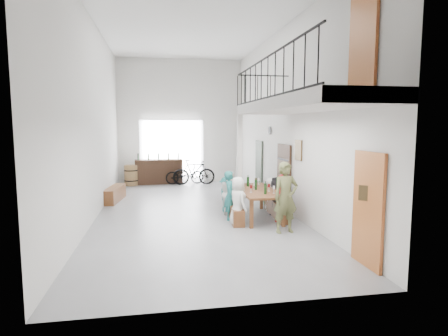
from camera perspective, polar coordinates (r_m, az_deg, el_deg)
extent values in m
plane|color=slate|center=(11.30, -4.66, -6.63)|extent=(12.00, 12.00, 0.00)
plane|color=silver|center=(16.99, -6.66, 7.08)|extent=(5.50, 0.00, 5.50)
plane|color=silver|center=(5.07, 1.51, 8.65)|extent=(5.50, 0.00, 5.50)
plane|color=silver|center=(11.10, -19.19, 7.11)|extent=(0.00, 12.00, 12.00)
plane|color=silver|center=(11.59, 8.98, 7.35)|extent=(0.00, 12.00, 12.00)
plane|color=white|center=(11.40, -4.93, 21.41)|extent=(12.00, 12.00, 0.00)
cube|color=white|center=(16.95, -7.94, 2.50)|extent=(2.80, 0.08, 2.80)
cube|color=#A85926|center=(7.27, 21.08, -5.94)|extent=(0.06, 0.95, 2.10)
cube|color=#352114|center=(11.40, 9.08, -1.46)|extent=(0.06, 1.10, 2.00)
cube|color=#333D32|center=(14.05, 5.35, 0.08)|extent=(0.06, 0.80, 2.00)
cube|color=#A85926|center=(7.61, 20.43, 17.77)|extent=(0.06, 0.90, 1.95)
cube|color=#47351C|center=(10.29, 11.28, 2.68)|extent=(0.04, 0.45, 0.55)
cylinder|color=white|center=(12.72, 7.02, 5.72)|extent=(0.04, 0.28, 0.28)
cube|color=silver|center=(8.34, 11.31, 9.39)|extent=(1.50, 5.60, 0.25)
cube|color=black|center=(8.22, 6.52, 16.40)|extent=(0.03, 5.60, 0.03)
cube|color=black|center=(8.11, 6.44, 10.62)|extent=(0.03, 5.60, 0.03)
cube|color=black|center=(11.06, 6.04, 13.83)|extent=(1.50, 0.03, 0.03)
cube|color=silver|center=(10.82, 2.36, 0.53)|extent=(0.14, 0.14, 2.88)
cube|color=brown|center=(10.44, 5.06, -3.47)|extent=(1.00, 2.44, 0.06)
cube|color=brown|center=(9.42, 4.20, -7.00)|extent=(0.09, 0.09, 0.73)
cube|color=brown|center=(9.65, 9.06, -6.74)|extent=(0.09, 0.09, 0.73)
cube|color=brown|center=(11.42, 1.65, -4.60)|extent=(0.09, 0.09, 0.73)
cube|color=brown|center=(11.61, 5.71, -4.45)|extent=(0.09, 0.09, 0.73)
cube|color=brown|center=(10.34, 1.61, -6.65)|extent=(0.42, 1.85, 0.42)
cube|color=brown|center=(10.76, 7.97, -6.14)|extent=(0.36, 1.93, 0.44)
cylinder|color=black|center=(9.75, 6.33, -2.96)|extent=(0.07, 0.07, 0.35)
cylinder|color=black|center=(10.94, 3.68, -1.91)|extent=(0.07, 0.07, 0.35)
cylinder|color=black|center=(10.39, 4.87, -2.37)|extent=(0.07, 0.07, 0.35)
cube|color=brown|center=(13.28, -16.34, -3.83)|extent=(0.62, 1.76, 0.49)
cylinder|color=olive|center=(16.54, -13.96, -1.08)|extent=(0.58, 0.58, 0.88)
cylinder|color=black|center=(16.57, -13.94, -1.83)|extent=(0.60, 0.60, 0.05)
cylinder|color=black|center=(16.51, -13.98, -0.33)|extent=(0.60, 0.60, 0.05)
cube|color=#352114|center=(16.74, -9.90, -0.55)|extent=(2.08, 0.72, 1.08)
cylinder|color=black|center=(16.65, -12.95, 1.69)|extent=(0.06, 0.06, 0.28)
cylinder|color=black|center=(16.66, -11.45, 1.73)|extent=(0.06, 0.06, 0.28)
cylinder|color=black|center=(16.68, -9.95, 1.77)|extent=(0.06, 0.06, 0.28)
cylinder|color=black|center=(16.68, -8.45, 1.80)|extent=(0.06, 0.06, 0.28)
cylinder|color=black|center=(16.79, -6.99, 1.85)|extent=(0.06, 0.06, 0.28)
imported|color=white|center=(9.62, 2.11, -5.09)|extent=(0.57, 0.71, 1.26)
imported|color=#21706F|center=(10.21, 0.91, -4.20)|extent=(0.42, 0.55, 1.34)
imported|color=white|center=(10.68, 0.87, -3.83)|extent=(0.56, 0.68, 1.29)
imported|color=#21706F|center=(11.14, 0.26, -4.05)|extent=(0.43, 0.70, 1.05)
imported|color=red|center=(10.01, 8.77, -4.62)|extent=(0.35, 0.77, 1.29)
imported|color=black|center=(10.66, 7.90, -4.34)|extent=(0.45, 1.08, 1.14)
imported|color=white|center=(11.40, 7.12, -3.93)|extent=(0.47, 0.58, 1.01)
imported|color=brown|center=(9.06, 9.38, -4.47)|extent=(0.66, 0.47, 1.70)
imported|color=#195118|center=(12.20, 6.67, -4.55)|extent=(0.44, 0.39, 0.47)
imported|color=black|center=(16.52, -6.02, -0.92)|extent=(1.72, 0.72, 0.88)
imported|color=black|center=(16.22, -4.60, -0.67)|extent=(1.82, 0.52, 1.09)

